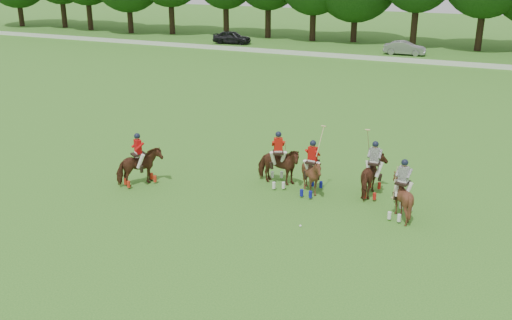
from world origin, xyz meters
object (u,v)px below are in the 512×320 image
at_px(polo_red_a, 139,167).
at_px(polo_stripe_b, 402,196).
at_px(car_left, 232,37).
at_px(polo_red_b, 278,166).
at_px(polo_red_c, 312,175).
at_px(polo_stripe_a, 373,176).
at_px(polo_ball, 300,226).
at_px(car_mid, 405,48).

xyz_separation_m(polo_red_a, polo_stripe_b, (10.92, 1.26, -0.02)).
bearing_deg(polo_red_a, polo_stripe_b, 6.58).
bearing_deg(car_left, polo_red_b, -156.80).
distance_m(polo_red_c, polo_stripe_b, 3.89).
xyz_separation_m(car_left, polo_stripe_a, (24.20, -36.76, 0.12)).
bearing_deg(polo_stripe_a, polo_red_b, -173.14).
xyz_separation_m(polo_red_b, polo_ball, (2.27, -3.51, -0.83)).
distance_m(polo_stripe_b, polo_ball, 4.05).
bearing_deg(polo_ball, polo_red_c, 101.15).
relative_size(car_left, polo_red_c, 1.49).
height_order(car_left, polo_stripe_a, polo_stripe_a).
relative_size(polo_red_a, polo_stripe_b, 1.01).
bearing_deg(polo_red_c, polo_stripe_b, -11.67).
distance_m(car_mid, polo_stripe_a, 37.10).
bearing_deg(polo_stripe_a, polo_stripe_b, -48.46).
bearing_deg(polo_red_b, polo_red_c, -12.28).
distance_m(car_left, polo_red_c, 43.48).
distance_m(polo_red_a, polo_red_c, 7.40).
xyz_separation_m(car_mid, polo_stripe_b, (6.41, -38.39, 0.16)).
bearing_deg(polo_red_b, polo_stripe_b, -11.86).
bearing_deg(polo_red_a, polo_red_b, 23.77).
xyz_separation_m(car_mid, polo_red_b, (0.95, -37.25, 0.20)).
xyz_separation_m(polo_red_a, polo_red_c, (7.11, 2.05, -0.01)).
relative_size(car_mid, polo_ball, 45.54).
bearing_deg(polo_red_b, polo_stripe_a, 6.86).
bearing_deg(polo_red_c, polo_red_a, -163.95).
distance_m(car_mid, polo_red_a, 39.91).
distance_m(polo_red_b, polo_stripe_b, 5.58).
distance_m(polo_red_b, polo_ball, 4.26).
height_order(car_left, polo_red_a, polo_red_a).
height_order(polo_red_b, polo_ball, polo_red_b).
distance_m(car_mid, polo_ball, 40.89).
distance_m(car_mid, polo_red_c, 37.69).
bearing_deg(polo_stripe_a, car_mid, 97.69).
bearing_deg(polo_red_c, car_mid, 93.95).
height_order(car_mid, polo_red_c, polo_red_c).
distance_m(car_left, polo_ball, 46.54).
relative_size(car_mid, polo_stripe_a, 1.42).
xyz_separation_m(car_mid, polo_red_a, (-4.51, -39.65, 0.17)).
bearing_deg(polo_stripe_b, car_mid, 99.47).
bearing_deg(car_left, car_mid, -95.26).
bearing_deg(polo_red_a, polo_ball, -8.15).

